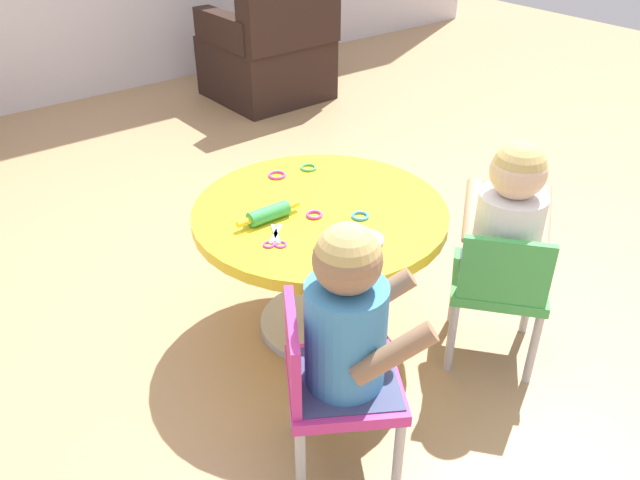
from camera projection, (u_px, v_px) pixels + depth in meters
ground_plane at (320, 325)px, 2.38m from camera, size 10.00×10.00×0.00m
craft_table at (320, 240)px, 2.18m from camera, size 0.85×0.85×0.50m
child_chair_left at (331, 382)px, 1.70m from camera, size 0.41×0.41×0.54m
seated_child_left at (348, 315)px, 1.58m from camera, size 0.44×0.41×0.51m
child_chair_right at (499, 285)px, 2.07m from camera, size 0.42×0.42×0.54m
seated_child_right at (510, 219)px, 1.99m from camera, size 0.44×0.43×0.51m
armchair_dark at (270, 53)px, 4.29m from camera, size 0.73×0.73×0.85m
rolling_pin at (269, 214)px, 2.03m from camera, size 0.23×0.05×0.05m
craft_scissors at (275, 240)px, 1.94m from camera, size 0.12×0.14×0.01m
playdough_blob_0 at (365, 241)px, 1.92m from camera, size 0.11×0.11×0.02m
cookie_cutter_0 at (314, 215)px, 2.06m from camera, size 0.06×0.06×0.01m
cookie_cutter_1 at (308, 168)px, 2.36m from camera, size 0.06×0.06×0.01m
cookie_cutter_2 at (277, 175)px, 2.31m from camera, size 0.07×0.07×0.01m
cookie_cutter_3 at (360, 216)px, 2.06m from camera, size 0.06×0.06×0.01m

